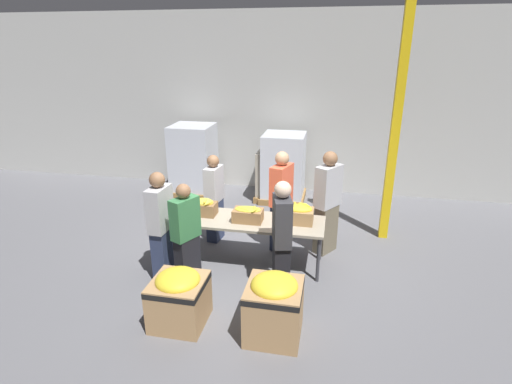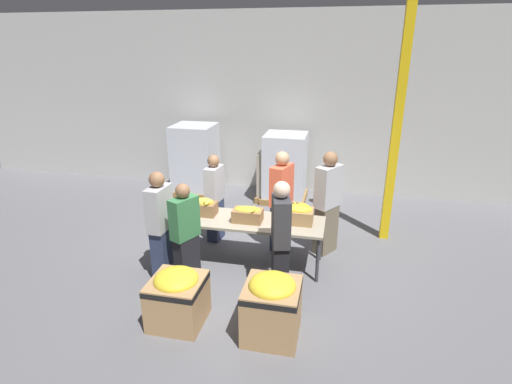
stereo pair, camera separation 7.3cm
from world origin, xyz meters
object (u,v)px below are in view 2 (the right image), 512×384
at_px(volunteer_0, 281,240).
at_px(volunteer_5, 215,199).
at_px(banana_box_2, 298,214).
at_px(volunteer_4, 328,204).
at_px(volunteer_2, 281,202).
at_px(support_pillar, 397,127).
at_px(donation_bin_1, 272,305).
at_px(donation_bin_0, 177,295).
at_px(pallet_stack_1, 285,168).
at_px(pallet_stack_0, 279,175).
at_px(volunteer_1, 186,235).
at_px(banana_box_1, 248,214).
at_px(pallet_stack_2, 195,160).
at_px(volunteer_3, 161,227).
at_px(sorting_table, 248,223).
at_px(banana_box_0, 204,206).

bearing_deg(volunteer_0, volunteer_5, 29.56).
xyz_separation_m(banana_box_2, volunteer_4, (0.41, 0.57, -0.03)).
xyz_separation_m(volunteer_2, support_pillar, (1.77, 0.78, 1.16)).
relative_size(donation_bin_1, support_pillar, 0.20).
distance_m(banana_box_2, donation_bin_0, 2.15).
height_order(donation_bin_0, pallet_stack_1, pallet_stack_1).
distance_m(support_pillar, pallet_stack_0, 3.03).
height_order(volunteer_1, volunteer_2, volunteer_2).
distance_m(banana_box_1, volunteer_0, 0.90).
bearing_deg(banana_box_1, pallet_stack_2, 123.19).
height_order(volunteer_3, pallet_stack_2, volunteer_3).
xyz_separation_m(sorting_table, donation_bin_1, (0.66, -1.59, -0.27)).
bearing_deg(pallet_stack_2, pallet_stack_0, 1.13).
distance_m(volunteer_3, volunteer_5, 1.40).
bearing_deg(volunteer_3, banana_box_2, -65.43).
relative_size(volunteer_3, pallet_stack_2, 1.03).
relative_size(banana_box_0, pallet_stack_1, 0.26).
bearing_deg(pallet_stack_1, volunteer_3, -110.01).
distance_m(volunteer_1, pallet_stack_0, 3.74).
bearing_deg(volunteer_5, volunteer_1, 7.55).
xyz_separation_m(banana_box_1, volunteer_2, (0.41, 0.67, -0.03)).
relative_size(volunteer_0, volunteer_4, 0.96).
xyz_separation_m(banana_box_0, volunteer_2, (1.14, 0.56, -0.04)).
distance_m(banana_box_2, pallet_stack_1, 2.89).
bearing_deg(volunteer_0, donation_bin_0, 113.15).
bearing_deg(volunteer_4, volunteer_2, -54.52).
relative_size(volunteer_0, donation_bin_0, 2.29).
xyz_separation_m(donation_bin_0, donation_bin_1, (1.18, -0.00, 0.04)).
xyz_separation_m(banana_box_0, donation_bin_0, (0.21, -1.65, -0.50)).
bearing_deg(donation_bin_0, support_pillar, 47.88).
xyz_separation_m(support_pillar, pallet_stack_2, (-4.11, 1.51, -1.21)).
distance_m(volunteer_4, pallet_stack_1, 2.47).
distance_m(volunteer_4, donation_bin_0, 2.83).
bearing_deg(support_pillar, sorting_table, -147.50).
bearing_deg(pallet_stack_2, banana_box_2, -46.62).
height_order(volunteer_5, donation_bin_1, volunteer_5).
bearing_deg(banana_box_2, donation_bin_1, -93.44).
height_order(volunteer_5, donation_bin_0, volunteer_5).
bearing_deg(volunteer_0, volunteer_4, -36.58).
bearing_deg(volunteer_3, volunteer_0, -88.54).
bearing_deg(donation_bin_1, banana_box_0, 130.03).
bearing_deg(volunteer_1, volunteer_3, 106.70).
relative_size(banana_box_1, pallet_stack_0, 0.40).
bearing_deg(sorting_table, volunteer_4, 28.39).
xyz_separation_m(volunteer_4, donation_bin_0, (-1.69, -2.23, -0.48)).
xyz_separation_m(support_pillar, pallet_stack_0, (-2.16, 1.55, -1.46)).
distance_m(donation_bin_0, pallet_stack_1, 4.54).
xyz_separation_m(banana_box_2, volunteer_2, (-0.34, 0.55, -0.05)).
relative_size(banana_box_2, volunteer_0, 0.27).
bearing_deg(volunteer_3, sorting_table, -56.20).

